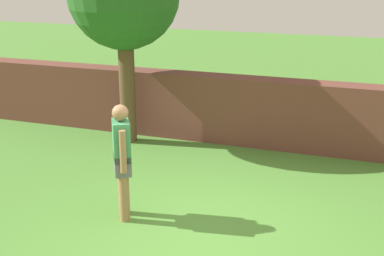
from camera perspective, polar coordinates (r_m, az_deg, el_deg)
ground_plane at (r=6.86m, az=0.83°, el=-11.83°), size 40.00×40.00×0.00m
brick_wall at (r=10.34m, az=-0.48°, el=2.50°), size 10.46×0.50×1.31m
person at (r=7.04m, az=-7.70°, el=-3.13°), size 0.37×0.48×1.62m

